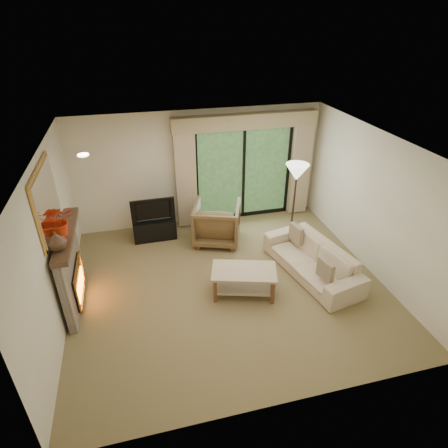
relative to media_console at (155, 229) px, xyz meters
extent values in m
plane|color=olive|center=(1.15, -1.95, -0.23)|extent=(5.50, 5.50, 0.00)
plane|color=white|center=(1.15, -1.95, 2.37)|extent=(5.50, 5.50, 0.00)
plane|color=beige|center=(1.15, 0.55, 1.07)|extent=(5.00, 0.00, 5.00)
plane|color=beige|center=(1.15, -4.45, 1.07)|extent=(5.00, 0.00, 5.00)
plane|color=beige|center=(-1.60, -1.95, 1.07)|extent=(0.00, 5.00, 5.00)
plane|color=beige|center=(3.90, -1.95, 1.07)|extent=(0.00, 5.00, 5.00)
cube|color=tan|center=(0.80, 0.39, 0.97)|extent=(0.45, 0.18, 2.35)
cube|color=tan|center=(3.50, 0.39, 0.97)|extent=(0.45, 0.18, 2.35)
cube|color=tan|center=(2.15, 0.41, 2.09)|extent=(3.20, 0.24, 0.32)
cube|color=black|center=(0.00, 0.00, 0.00)|extent=(0.92, 0.42, 0.45)
imported|color=black|center=(0.00, 0.00, 0.49)|extent=(0.92, 0.13, 0.53)
imported|color=brown|center=(1.29, -0.45, 0.21)|extent=(1.21, 1.23, 0.88)
imported|color=#C8B391|center=(2.75, -2.01, 0.08)|extent=(1.26, 2.25, 0.62)
cube|color=#4D3425|center=(2.68, -2.62, 0.29)|extent=(0.17, 0.37, 0.36)
cube|color=#4D3425|center=(2.68, -1.40, 0.29)|extent=(0.17, 0.37, 0.36)
imported|color=#483021|center=(-1.46, -2.23, 1.29)|extent=(0.35, 0.35, 0.29)
imported|color=red|center=(-1.46, -1.83, 1.40)|extent=(0.56, 0.51, 0.52)
camera|label=1|loc=(-0.25, -7.17, 4.14)|focal=30.00mm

